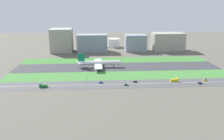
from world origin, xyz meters
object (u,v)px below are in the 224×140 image
cargo_warehouse (168,42)px  car_4 (200,83)px  traffic_light (87,78)px  office_tower (135,43)px  fuel_tank_centre (114,43)px  truck_0 (174,80)px  fuel_tank_west (99,44)px  airliner (98,63)px  car_3 (126,85)px  car_1 (101,82)px  car_0 (135,82)px  truck_1 (43,86)px  terminal_building (62,40)px  fuel_tank_east (131,42)px  car_2 (205,80)px  hangar_building (92,43)px

cargo_warehouse → car_4: bearing=-95.8°
traffic_light → office_tower: size_ratio=0.19×
fuel_tank_centre → office_tower: bearing=-50.9°
truck_0 → fuel_tank_west: fuel_tank_west is taller
airliner → car_3: airliner is taller
car_1 → car_0: 38.41m
car_4 → cargo_warehouse: 193.60m
car_3 → fuel_tank_west: bearing=-83.8°
car_4 → truck_1: bearing=0.0°
car_4 → fuel_tank_centre: 249.40m
truck_1 → office_tower: 231.69m
terminal_building → fuel_tank_centre: bearing=24.9°
car_4 → car_3: bearing=0.0°
fuel_tank_east → cargo_warehouse: bearing=-36.1°
truck_0 → office_tower: office_tower is taller
car_2 → traffic_light: size_ratio=0.61×
terminal_building → fuel_tank_west: 82.18m
truck_1 → fuel_tank_east: 269.21m
car_1 → traffic_light: (-15.52, 7.99, 3.37)m
cargo_warehouse → car_0: bearing=-116.3°
car_3 → truck_0: bearing=-169.9°
car_1 → car_4: same height
airliner → fuel_tank_east: 173.03m
terminal_building → office_tower: terminal_building is taller
car_2 → car_3: (-92.02, -10.00, 0.00)m
office_tower → fuel_tank_east: office_tower is taller
car_3 → cargo_warehouse: bearing=-117.8°
car_4 → fuel_tank_east: fuel_tank_east is taller
office_tower → fuel_tank_east: size_ratio=1.74×
airliner → office_tower: size_ratio=1.71×
fuel_tank_west → car_0: bearing=-80.7°
car_1 → fuel_tank_centre: (31.28, 227.00, 7.33)m
car_4 → truck_1: 169.76m
truck_0 → car_3: truck_0 is taller
fuel_tank_west → fuel_tank_centre: fuel_tank_centre is taller
fuel_tank_centre → terminal_building: bearing=-155.1°
car_4 → truck_1: truck_1 is taller
cargo_warehouse → terminal_building: bearing=180.0°
truck_1 → car_2: bearing=-176.8°
car_4 → hangar_building: size_ratio=0.08×
car_0 → car_4: size_ratio=1.00×
truck_0 → car_0: bearing=180.0°
truck_0 → car_2: bearing=0.0°
car_0 → office_tower: bearing=80.8°
car_2 → hangar_building: bearing=125.6°
truck_1 → terminal_building: (-4.69, 192.00, 19.06)m
airliner → fuel_tank_centre: airliner is taller
car_2 → truck_1: truck_1 is taller
truck_1 → fuel_tank_centre: 254.47m
airliner → car_1: airliner is taller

